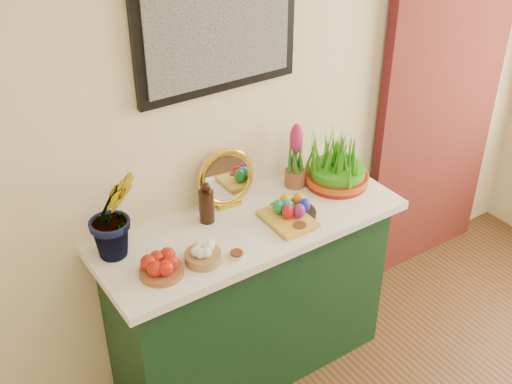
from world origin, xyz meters
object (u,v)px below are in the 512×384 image
hyacinth_green (112,201)px  mirror (226,179)px  sideboard (250,301)px  wheatgrass_sabzeh (338,164)px  book (270,225)px

hyacinth_green → mirror: (0.56, 0.07, -0.12)m
sideboard → wheatgrass_sabzeh: bearing=3.9°
hyacinth_green → wheatgrass_sabzeh: bearing=-2.6°
wheatgrass_sabzeh → book: bearing=-165.0°
sideboard → wheatgrass_sabzeh: (0.52, 0.04, 0.57)m
wheatgrass_sabzeh → hyacinth_green: bearing=176.2°
hyacinth_green → book: size_ratio=2.11×
book → wheatgrass_sabzeh: 0.50m
book → hyacinth_green: bearing=163.2°
mirror → book: mirror is taller
hyacinth_green → book: hyacinth_green is taller
mirror → hyacinth_green: bearing=-173.1°
sideboard → hyacinth_green: bearing=169.1°
hyacinth_green → wheatgrass_sabzeh: (1.09, -0.07, -0.15)m
hyacinth_green → sideboard: bearing=-9.6°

